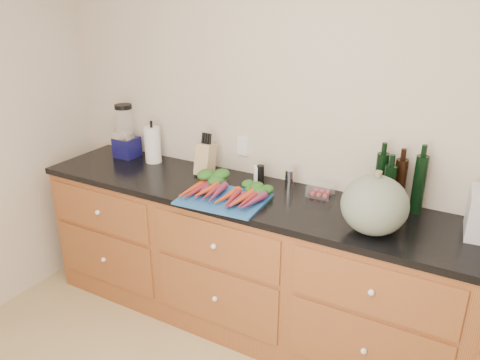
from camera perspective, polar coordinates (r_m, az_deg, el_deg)
The scene contains 14 objects.
wall_back at distance 2.84m, azimuth 11.39°, elevation 5.84°, with size 4.10×0.05×2.60m, color beige.
cabinets at distance 2.91m, azimuth 8.01°, elevation -12.02°, with size 3.60×0.64×0.90m.
countertop at distance 2.68m, azimuth 8.57°, elevation -3.64°, with size 3.64×0.62×0.04m, color black.
cutting_board at distance 2.72m, azimuth -2.01°, elevation -2.33°, with size 0.49×0.37×0.01m, color #20569D.
carrots at distance 2.75m, azimuth -1.53°, elevation -1.35°, with size 0.47×0.34×0.07m.
squash at distance 2.41m, azimuth 16.08°, elevation -2.95°, with size 0.33×0.33×0.30m, color #576554.
blender_appliance at distance 3.49m, azimuth -13.78°, elevation 5.45°, with size 0.15×0.15×0.39m.
paper_towel at distance 3.35m, azimuth -10.60°, elevation 4.24°, with size 0.11×0.11×0.25m, color white.
knife_block at distance 3.08m, azimuth -4.25°, elevation 2.53°, with size 0.10×0.10×0.21m, color tan.
grinder_salt at distance 2.96m, azimuth 2.14°, elevation 0.71°, with size 0.05×0.05×0.11m, color white.
grinder_pepper at distance 2.95m, azimuth 2.51°, elevation 0.72°, with size 0.05×0.05×0.12m, color black.
canister_chrome at distance 2.87m, azimuth 6.05°, elevation 0.06°, with size 0.05×0.05×0.12m, color silver.
tomato_box at distance 2.81m, azimuth 9.78°, elevation -1.30°, with size 0.14×0.11×0.07m, color white.
bottles at distance 2.70m, azimuth 18.63°, elevation -0.46°, with size 0.27×0.14×0.33m.
Camera 1 is at (0.81, -0.98, 2.07)m, focal length 35.00 mm.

